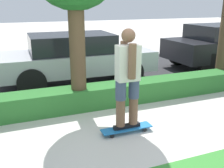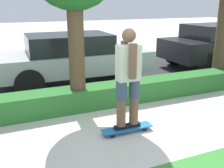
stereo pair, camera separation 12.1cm
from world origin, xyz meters
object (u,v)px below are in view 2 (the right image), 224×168
object	(u,v)px
parked_car_middle	(73,57)
skater_person	(128,77)
skateboard	(127,128)
parked_car_rear	(218,44)

from	to	relation	value
parked_car_middle	skater_person	bearing A→B (deg)	-87.63
skateboard	parked_car_rear	xyz separation A→B (m)	(5.49, 3.49, 0.76)
skateboard	parked_car_middle	size ratio (longest dim) A/B	0.22
skateboard	parked_car_rear	size ratio (longest dim) A/B	0.22
skateboard	parked_car_rear	world-z (taller)	parked_car_rear
skateboard	parked_car_middle	world-z (taller)	parked_car_middle
skater_person	parked_car_middle	size ratio (longest dim) A/B	0.40
parked_car_middle	skateboard	bearing A→B (deg)	-87.63
skater_person	parked_car_middle	distance (m)	3.51
parked_car_middle	parked_car_rear	size ratio (longest dim) A/B	1.04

